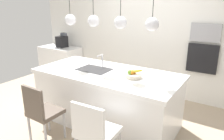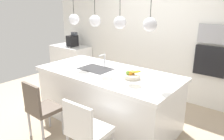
# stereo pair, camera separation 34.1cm
# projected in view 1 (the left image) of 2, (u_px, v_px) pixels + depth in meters

# --- Properties ---
(floor) EXTENTS (6.60, 6.60, 0.00)m
(floor) POSITION_uv_depth(u_px,v_px,m) (107.00, 121.00, 3.76)
(floor) COLOR tan
(floor) RESTS_ON ground
(back_wall) EXTENTS (6.00, 0.10, 2.60)m
(back_wall) POSITION_uv_depth(u_px,v_px,m) (148.00, 35.00, 4.69)
(back_wall) COLOR silver
(back_wall) RESTS_ON ground
(kitchen_island) EXTENTS (2.38, 1.12, 0.91)m
(kitchen_island) POSITION_uv_depth(u_px,v_px,m) (107.00, 97.00, 3.62)
(kitchen_island) COLOR white
(kitchen_island) RESTS_ON ground
(sink_basin) EXTENTS (0.56, 0.40, 0.02)m
(sink_basin) POSITION_uv_depth(u_px,v_px,m) (94.00, 70.00, 3.62)
(sink_basin) COLOR #2D2D30
(sink_basin) RESTS_ON kitchen_island
(faucet) EXTENTS (0.02, 0.17, 0.22)m
(faucet) POSITION_uv_depth(u_px,v_px,m) (101.00, 59.00, 3.75)
(faucet) COLOR silver
(faucet) RESTS_ON kitchen_island
(fruit_bowl) EXTENTS (0.26, 0.26, 0.14)m
(fruit_bowl) POSITION_uv_depth(u_px,v_px,m) (133.00, 75.00, 3.20)
(fruit_bowl) COLOR beige
(fruit_bowl) RESTS_ON kitchen_island
(side_counter) EXTENTS (1.10, 0.60, 0.85)m
(side_counter) POSITION_uv_depth(u_px,v_px,m) (61.00, 62.00, 5.89)
(side_counter) COLOR white
(side_counter) RESTS_ON ground
(coffee_machine) EXTENTS (0.20, 0.35, 0.38)m
(coffee_machine) POSITION_uv_depth(u_px,v_px,m) (62.00, 41.00, 5.66)
(coffee_machine) COLOR black
(coffee_machine) RESTS_ON side_counter
(microwave) EXTENTS (0.54, 0.08, 0.34)m
(microwave) POSITION_uv_depth(u_px,v_px,m) (206.00, 33.00, 3.99)
(microwave) COLOR #9E9EA3
(microwave) RESTS_ON back_wall
(oven) EXTENTS (0.56, 0.08, 0.56)m
(oven) POSITION_uv_depth(u_px,v_px,m) (202.00, 58.00, 4.14)
(oven) COLOR black
(oven) RESTS_ON back_wall
(chair_near) EXTENTS (0.42, 0.42, 0.91)m
(chair_near) POSITION_uv_depth(u_px,v_px,m) (42.00, 111.00, 3.05)
(chair_near) COLOR brown
(chair_near) RESTS_ON ground
(chair_middle) EXTENTS (0.48, 0.46, 0.91)m
(chair_middle) POSITION_uv_depth(u_px,v_px,m) (95.00, 131.00, 2.56)
(chair_middle) COLOR white
(chair_middle) RESTS_ON ground
(pendant_light_left) EXTENTS (0.19, 0.19, 0.79)m
(pendant_light_left) POSITION_uv_depth(u_px,v_px,m) (70.00, 20.00, 3.62)
(pendant_light_left) COLOR silver
(pendant_light_center_left) EXTENTS (0.19, 0.19, 0.79)m
(pendant_light_center_left) POSITION_uv_depth(u_px,v_px,m) (94.00, 21.00, 3.37)
(pendant_light_center_left) COLOR silver
(pendant_light_center_right) EXTENTS (0.19, 0.19, 0.79)m
(pendant_light_center_right) POSITION_uv_depth(u_px,v_px,m) (120.00, 22.00, 3.12)
(pendant_light_center_right) COLOR silver
(pendant_light_right) EXTENTS (0.19, 0.19, 0.79)m
(pendant_light_right) POSITION_uv_depth(u_px,v_px,m) (152.00, 24.00, 2.86)
(pendant_light_right) COLOR silver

